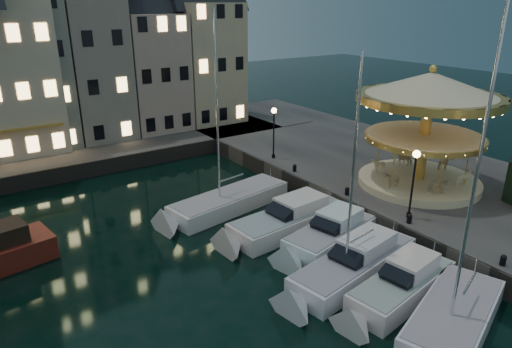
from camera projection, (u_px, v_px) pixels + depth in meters
ground at (329, 283)px, 22.96m from camera, size 160.00×160.00×0.00m
quay_east at (411, 179)px, 34.79m from camera, size 16.00×56.00×1.30m
quay_north at (43, 156)px, 40.11m from camera, size 44.00×12.00×1.30m
quaywall_e at (334, 203)px, 30.55m from camera, size 0.15×44.00×1.30m
quaywall_n at (85, 171)px, 36.54m from camera, size 48.00×0.15×1.30m
streetlamp_b at (414, 175)px, 26.14m from camera, size 0.44×0.44×4.17m
streetlamp_c at (274, 126)px, 36.56m from camera, size 0.44×0.44×4.17m
streetlamp_d at (431, 123)px, 37.53m from camera, size 0.44×0.44×4.17m
bollard_a at (503, 260)px, 22.04m from camera, size 0.30×0.30×0.57m
bollard_b at (409, 218)px, 26.29m from camera, size 0.30×0.30×0.57m
bollard_c at (347, 191)px, 30.14m from camera, size 0.30×0.30×0.57m
bollard_d at (295, 168)px, 34.39m from camera, size 0.30×0.30×0.57m
townhouse_nc at (23, 59)px, 38.80m from camera, size 6.82×8.00×14.80m
townhouse_nd at (91, 49)px, 41.67m from camera, size 5.50×8.00×15.80m
townhouse_ne at (149, 62)px, 45.08m from camera, size 6.16×8.00×12.80m
townhouse_nf at (203, 53)px, 48.11m from camera, size 6.82×8.00×13.80m
motorboat_a at (450, 326)px, 19.14m from camera, size 7.99×4.86×13.37m
motorboat_b at (397, 289)px, 21.38m from camera, size 7.50×3.08×2.15m
motorboat_c at (350, 267)px, 23.12m from camera, size 9.20×3.73×12.17m
motorboat_d at (327, 237)px, 26.15m from camera, size 7.50×3.85×2.15m
motorboat_e at (284, 222)px, 28.00m from camera, size 9.06×3.30×2.15m
motorboat_f at (223, 204)px, 30.77m from camera, size 9.93×4.07×13.13m
carousel at (428, 108)px, 30.03m from camera, size 9.45×9.45×8.27m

